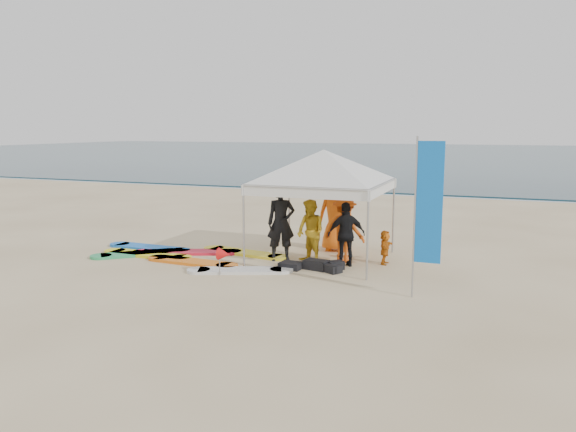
% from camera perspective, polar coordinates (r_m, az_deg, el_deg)
% --- Properties ---
extents(ground, '(120.00, 120.00, 0.00)m').
position_cam_1_polar(ground, '(11.34, -4.56, -7.94)').
color(ground, beige).
rests_on(ground, ground).
extents(ocean, '(160.00, 84.00, 0.08)m').
position_cam_1_polar(ocean, '(70.00, 17.39, 5.92)').
color(ocean, '#0C2633').
rests_on(ocean, ground).
extents(shoreline_foam, '(160.00, 1.20, 0.01)m').
position_cam_1_polar(shoreline_foam, '(28.55, 11.51, 2.19)').
color(shoreline_foam, silver).
rests_on(shoreline_foam, ground).
extents(person_black_a, '(0.83, 0.73, 1.90)m').
position_cam_1_polar(person_black_a, '(13.95, -0.71, -0.70)').
color(person_black_a, black).
rests_on(person_black_a, ground).
extents(person_yellow, '(0.96, 0.91, 1.57)m').
position_cam_1_polar(person_yellow, '(13.67, 2.30, -1.61)').
color(person_yellow, gold).
rests_on(person_yellow, ground).
extents(person_orange_a, '(1.17, 0.83, 1.65)m').
position_cam_1_polar(person_orange_a, '(13.89, 5.75, -1.31)').
color(person_orange_a, '#D44F12').
rests_on(person_orange_a, ground).
extents(person_black_b, '(0.98, 0.77, 1.55)m').
position_cam_1_polar(person_black_b, '(13.44, 5.94, -1.88)').
color(person_black_b, black).
rests_on(person_black_b, ground).
extents(person_orange_b, '(1.04, 0.77, 1.95)m').
position_cam_1_polar(person_orange_b, '(15.07, 4.88, 0.08)').
color(person_orange_b, orange).
rests_on(person_orange_b, ground).
extents(person_seated, '(0.26, 0.78, 0.84)m').
position_cam_1_polar(person_seated, '(13.84, 9.82, -3.15)').
color(person_seated, '#C86211').
rests_on(person_seated, ground).
extents(canopy_tent, '(4.18, 4.18, 3.16)m').
position_cam_1_polar(canopy_tent, '(13.83, 3.65, 6.70)').
color(canopy_tent, '#A5A5A8').
rests_on(canopy_tent, ground).
extents(feather_flag, '(0.53, 0.04, 3.14)m').
position_cam_1_polar(feather_flag, '(10.98, 13.99, 1.11)').
color(feather_flag, '#A5A5A8').
rests_on(feather_flag, ground).
extents(marker_pennant, '(0.28, 0.28, 0.64)m').
position_cam_1_polar(marker_pennant, '(12.62, -6.51, -3.90)').
color(marker_pennant, '#A5A5A8').
rests_on(marker_pennant, ground).
extents(gear_pile, '(1.51, 0.76, 0.22)m').
position_cam_1_polar(gear_pile, '(13.19, 2.81, -5.07)').
color(gear_pile, black).
rests_on(gear_pile, ground).
extents(surfboard_spread, '(5.43, 2.76, 0.07)m').
position_cam_1_polar(surfboard_spread, '(14.70, -10.45, -3.99)').
color(surfboard_spread, yellow).
rests_on(surfboard_spread, ground).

